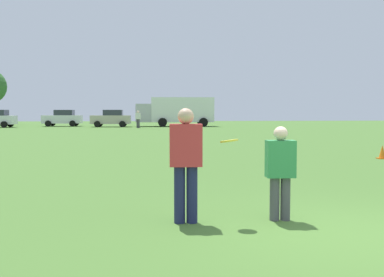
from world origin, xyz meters
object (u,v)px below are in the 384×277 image
object	(u,v)px
bystander_sideline_watcher	(138,118)
player_thrower	(186,159)
traffic_cone	(382,152)
box_truck	(177,110)
player_defender	(280,168)
parked_car_mid_right	(63,118)
frisbee	(229,141)
parked_car_near_right	(111,118)

from	to	relation	value
bystander_sideline_watcher	player_thrower	bearing A→B (deg)	-88.27
traffic_cone	box_truck	bearing A→B (deg)	97.69
box_truck	bystander_sideline_watcher	distance (m)	5.90
player_defender	player_thrower	bearing A→B (deg)	-179.60
parked_car_mid_right	bystander_sideline_watcher	xyz separation A→B (m)	(8.38, -5.55, 0.05)
frisbee	parked_car_mid_right	bearing A→B (deg)	102.60
parked_car_near_right	frisbee	bearing A→B (deg)	-83.77
bystander_sideline_watcher	parked_car_mid_right	bearing A→B (deg)	146.47
frisbee	box_truck	size ratio (longest dim) A/B	0.03
player_defender	parked_car_mid_right	distance (m)	46.99
player_thrower	parked_car_mid_right	distance (m)	46.67
frisbee	box_truck	distance (m)	44.37
parked_car_mid_right	box_truck	bearing A→B (deg)	-6.71
frisbee	traffic_cone	world-z (taller)	frisbee
parked_car_mid_right	box_truck	xyz separation A→B (m)	(12.58, -1.48, 0.83)
player_thrower	traffic_cone	bearing A→B (deg)	48.12
parked_car_mid_right	box_truck	world-z (taller)	box_truck
player_defender	parked_car_mid_right	bearing A→B (deg)	103.61
player_defender	frisbee	distance (m)	0.94
parked_car_mid_right	parked_car_near_right	size ratio (longest dim) A/B	1.00
player_defender	box_truck	world-z (taller)	box_truck
player_thrower	box_truck	distance (m)	44.31
frisbee	parked_car_near_right	xyz separation A→B (m)	(-4.74, 43.38, -0.32)
player_defender	bystander_sideline_watcher	xyz separation A→B (m)	(-2.68, 40.12, 0.16)
player_defender	traffic_cone	distance (m)	10.75
player_defender	traffic_cone	bearing A→B (deg)	53.91
frisbee	bystander_sideline_watcher	distance (m)	40.28
frisbee	box_truck	xyz separation A→B (m)	(2.35, 44.30, 0.50)
frisbee	parked_car_near_right	distance (m)	43.64
box_truck	bystander_sideline_watcher	bearing A→B (deg)	-135.95
traffic_cone	player_defender	bearing A→B (deg)	-126.09
traffic_cone	box_truck	distance (m)	35.87
player_defender	parked_car_mid_right	xyz separation A→B (m)	(-11.05, 45.67, 0.11)
parked_car_near_right	box_truck	world-z (taller)	box_truck
player_thrower	player_defender	xyz separation A→B (m)	(1.46, 0.01, -0.16)
traffic_cone	box_truck	xyz separation A→B (m)	(-4.79, 35.51, 1.52)
parked_car_mid_right	parked_car_near_right	xyz separation A→B (m)	(5.49, -2.40, 0.00)
frisbee	traffic_cone	xyz separation A→B (m)	(7.14, 8.79, -1.02)
player_thrower	frisbee	size ratio (longest dim) A/B	6.36
parked_car_near_right	traffic_cone	bearing A→B (deg)	-71.04
parked_car_mid_right	bystander_sideline_watcher	distance (m)	10.05
traffic_cone	parked_car_mid_right	bearing A→B (deg)	115.16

